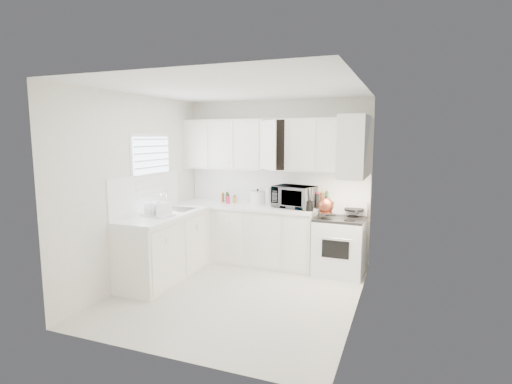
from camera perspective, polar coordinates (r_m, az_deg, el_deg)
The scene contains 34 objects.
floor at distance 5.34m, azimuth -2.77°, elevation -14.40°, with size 3.20×3.20×0.00m, color silver.
ceiling at distance 4.97m, azimuth -2.98°, elevation 14.51°, with size 3.20×3.20×0.00m, color white.
wall_back at distance 6.48m, azimuth 2.85°, elevation 1.47°, with size 3.00×3.00×0.00m, color white.
wall_front at distance 3.61m, azimuth -13.20°, elevation -3.95°, with size 3.00×3.00×0.00m, color white.
wall_left at distance 5.76m, azimuth -16.65°, elevation 0.33°, with size 3.20×3.20×0.00m, color white.
wall_right at distance 4.60m, azimuth 14.47°, elevation -1.44°, with size 3.20×3.20×0.00m, color white.
window_blinds at distance 6.00m, azimuth -14.56°, elevation 3.11°, with size 0.06×0.96×1.06m, color white, non-canonical shape.
lower_cabinets_back at distance 6.49m, azimuth -1.33°, elevation -6.15°, with size 2.22×0.60×0.90m, color white, non-canonical shape.
lower_cabinets_left at distance 5.92m, azimuth -12.81°, elevation -7.75°, with size 0.60×1.60×0.90m, color white, non-canonical shape.
countertop_back at distance 6.38m, azimuth -1.38°, elevation -2.03°, with size 2.24×0.64×0.05m, color white.
countertop_left at distance 5.80m, azimuth -12.87°, elevation -3.24°, with size 0.64×1.62×0.05m, color white.
backsplash_back at distance 6.48m, azimuth 2.82°, elevation 0.80°, with size 2.98×0.02×0.55m, color white.
backsplash_left at distance 5.92m, azimuth -15.37°, elevation -0.15°, with size 0.02×1.60×0.55m, color white.
upper_cabinets_back at distance 6.30m, azimuth 2.40°, elevation 3.12°, with size 3.00×0.33×0.80m, color white, non-canonical shape.
upper_cabinets_right at distance 5.41m, azimuth 13.81°, elevation 2.09°, with size 0.33×0.90×0.80m, color white, non-canonical shape.
sink at distance 6.07m, azimuth -11.08°, elevation -1.31°, with size 0.42×0.38×0.30m, color gray, non-canonical shape.
stove at distance 6.03m, azimuth 11.81°, elevation -6.49°, with size 0.71×0.58×1.09m, color white, non-canonical shape.
tea_kettle at distance 5.79m, azimuth 9.95°, elevation -1.72°, with size 0.28×0.24×0.26m, color maroon, non-canonical shape.
frying_pan at distance 6.07m, azimuth 13.85°, elevation -2.37°, with size 0.29×0.49×0.04m, color black, non-canonical shape.
microwave at distance 6.11m, azimuth 5.46°, elevation -0.33°, with size 0.60×0.33×0.41m, color gray.
rice_cooker at distance 6.41m, azimuth 0.24°, elevation -0.64°, with size 0.25×0.25×0.25m, color white, non-canonical shape.
paper_towel at distance 6.37m, azimuth 1.84°, elevation -0.58°, with size 0.12×0.12×0.27m, color white.
utensil_crock at distance 5.85m, azimuth 7.68°, elevation -1.02°, with size 0.12×0.12×0.35m, color black, non-canonical shape.
dish_rack at distance 5.62m, azimuth -13.88°, elevation -2.25°, with size 0.39×0.29×0.22m, color white, non-canonical shape.
spice_left_0 at distance 6.66m, azimuth -4.61°, elevation -0.83°, with size 0.06×0.06×0.13m, color brown.
spice_left_1 at distance 6.55m, azimuth -4.36°, elevation -0.98°, with size 0.06×0.06×0.13m, color #226628.
spice_left_2 at distance 6.60m, azimuth -3.44°, elevation -0.91°, with size 0.06×0.06×0.13m, color #D91C44.
spice_left_3 at distance 6.49m, azimuth -3.16°, elevation -1.06°, with size 0.06×0.06×0.13m, color gold.
sauce_right_0 at distance 6.22m, azimuth 7.51°, elevation -1.23°, with size 0.06×0.06×0.19m, color #D91C44.
sauce_right_1 at distance 6.15m, azimuth 7.88°, elevation -1.34°, with size 0.06×0.06×0.19m, color gold.
sauce_right_2 at distance 6.20m, azimuth 8.50°, elevation -1.28°, with size 0.06×0.06×0.19m, color #543818.
sauce_right_3 at distance 6.13m, azimuth 8.88°, elevation -1.39°, with size 0.06×0.06×0.19m, color black.
sauce_right_4 at distance 6.18m, azimuth 9.50°, elevation -1.34°, with size 0.06×0.06×0.19m, color brown.
sauce_right_5 at distance 6.11m, azimuth 9.89°, elevation -1.45°, with size 0.06×0.06×0.19m, color #226628.
Camera 1 is at (2.00, -4.52, 2.03)m, focal length 27.99 mm.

